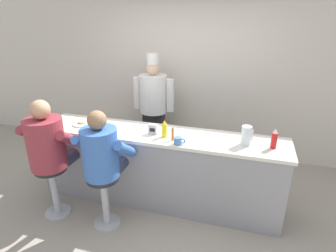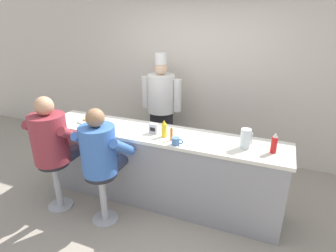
# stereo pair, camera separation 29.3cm
# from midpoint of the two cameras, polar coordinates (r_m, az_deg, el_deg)

# --- Properties ---
(ground_plane) EXTENTS (20.00, 20.00, 0.00)m
(ground_plane) POSITION_cam_midpoint_polar(r_m,az_deg,el_deg) (3.68, -5.85, -17.27)
(ground_plane) COLOR #9E9384
(wall_back) EXTENTS (10.00, 0.06, 2.70)m
(wall_back) POSITION_cam_midpoint_polar(r_m,az_deg,el_deg) (4.79, 2.34, 10.17)
(wall_back) COLOR beige
(wall_back) RESTS_ON ground_plane
(diner_counter) EXTENTS (3.10, 0.61, 0.96)m
(diner_counter) POSITION_cam_midpoint_polar(r_m,az_deg,el_deg) (3.64, -4.31, -8.45)
(diner_counter) COLOR gray
(diner_counter) RESTS_ON ground_plane
(ketchup_bottle_red) EXTENTS (0.06, 0.06, 0.23)m
(ketchup_bottle_red) POSITION_cam_midpoint_polar(r_m,az_deg,el_deg) (3.15, 18.32, -2.61)
(ketchup_bottle_red) COLOR red
(ketchup_bottle_red) RESTS_ON diner_counter
(mustard_bottle_yellow) EXTENTS (0.06, 0.06, 0.21)m
(mustard_bottle_yellow) POSITION_cam_midpoint_polar(r_m,az_deg,el_deg) (3.28, -3.30, -0.68)
(mustard_bottle_yellow) COLOR yellow
(mustard_bottle_yellow) RESTS_ON diner_counter
(hot_sauce_bottle_orange) EXTENTS (0.03, 0.03, 0.15)m
(hot_sauce_bottle_orange) POSITION_cam_midpoint_polar(r_m,az_deg,el_deg) (3.20, -1.68, -1.73)
(hot_sauce_bottle_orange) COLOR orange
(hot_sauce_bottle_orange) RESTS_ON diner_counter
(water_pitcher_clear) EXTENTS (0.13, 0.11, 0.22)m
(water_pitcher_clear) POSITION_cam_midpoint_polar(r_m,az_deg,el_deg) (3.15, 13.06, -1.96)
(water_pitcher_clear) COLOR silver
(water_pitcher_clear) RESTS_ON diner_counter
(breakfast_plate) EXTENTS (0.24, 0.24, 0.05)m
(breakfast_plate) POSITION_cam_midpoint_polar(r_m,az_deg,el_deg) (3.89, -19.22, 0.44)
(breakfast_plate) COLOR white
(breakfast_plate) RESTS_ON diner_counter
(cereal_bowl) EXTENTS (0.17, 0.17, 0.05)m
(cereal_bowl) POSITION_cam_midpoint_polar(r_m,az_deg,el_deg) (3.63, -16.70, -0.58)
(cereal_bowl) COLOR white
(cereal_bowl) RESTS_ON diner_counter
(coffee_mug_blue) EXTENTS (0.13, 0.09, 0.08)m
(coffee_mug_blue) POSITION_cam_midpoint_polar(r_m,az_deg,el_deg) (3.11, -0.64, -3.08)
(coffee_mug_blue) COLOR #4C7AB2
(coffee_mug_blue) RESTS_ON diner_counter
(napkin_dispenser_chrome) EXTENTS (0.11, 0.06, 0.12)m
(napkin_dispenser_chrome) POSITION_cam_midpoint_polar(r_m,az_deg,el_deg) (3.39, -5.52, -0.66)
(napkin_dispenser_chrome) COLOR silver
(napkin_dispenser_chrome) RESTS_ON diner_counter
(diner_seated_maroon) EXTENTS (0.64, 0.63, 1.47)m
(diner_seated_maroon) POSITION_cam_midpoint_polar(r_m,az_deg,el_deg) (3.55, -25.26, -3.79)
(diner_seated_maroon) COLOR #B2B5BA
(diner_seated_maroon) RESTS_ON ground_plane
(diner_seated_blue) EXTENTS (0.59, 0.58, 1.41)m
(diner_seated_blue) POSITION_cam_midpoint_polar(r_m,az_deg,el_deg) (3.17, -15.85, -6.02)
(diner_seated_blue) COLOR #B2B5BA
(diner_seated_blue) RESTS_ON ground_plane
(cook_in_whites_near) EXTENTS (0.69, 0.44, 1.76)m
(cook_in_whites_near) POSITION_cam_midpoint_polar(r_m,az_deg,el_deg) (4.60, -4.79, 4.69)
(cook_in_whites_near) COLOR #232328
(cook_in_whites_near) RESTS_ON ground_plane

